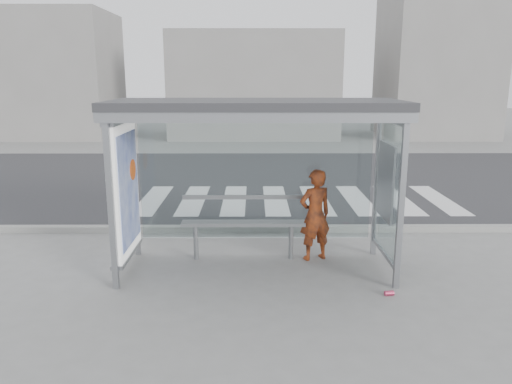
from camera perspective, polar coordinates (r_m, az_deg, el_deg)
ground at (r=7.92m, az=-0.01°, el=-8.84°), size 80.00×80.00×0.00m
road at (r=14.64m, az=-0.15°, el=1.48°), size 30.00×10.00×0.01m
curb at (r=9.73m, az=-0.07°, el=-4.22°), size 30.00×0.18×0.12m
crosswalk at (r=12.25m, az=4.56°, el=-0.90°), size 7.55×3.00×0.00m
bus_shelter at (r=7.47m, az=-2.87°, el=5.59°), size 4.25×1.65×2.62m
building_left at (r=27.23m, az=-22.31°, el=12.26°), size 6.00×5.00×6.00m
building_center at (r=25.35m, az=-0.23°, el=12.09°), size 8.00×5.00×5.00m
building_right at (r=26.91m, az=19.88°, el=13.52°), size 5.00×5.00×7.00m
person at (r=8.18m, az=6.76°, el=-2.62°), size 0.64×0.53×1.51m
bench at (r=8.18m, az=-1.45°, el=-3.57°), size 2.02×0.33×1.04m
soda_can at (r=7.27m, az=14.97°, el=-11.11°), size 0.14×0.09×0.07m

